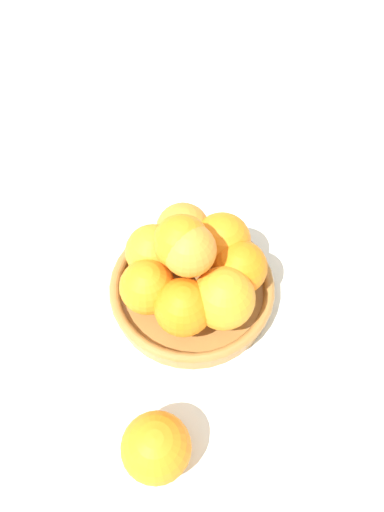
{
  "coord_description": "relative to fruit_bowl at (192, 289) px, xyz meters",
  "views": [
    {
      "loc": [
        -0.25,
        0.25,
        0.63
      ],
      "look_at": [
        0.0,
        0.0,
        0.1
      ],
      "focal_mm": 35.0,
      "sensor_mm": 36.0,
      "label": 1
    }
  ],
  "objects": [
    {
      "name": "ground_plane",
      "position": [
        0.0,
        0.0,
        -0.02
      ],
      "size": [
        4.0,
        4.0,
        0.0
      ],
      "primitive_type": "plane",
      "color": "silver"
    },
    {
      "name": "fruit_bowl",
      "position": [
        0.0,
        0.0,
        0.0
      ],
      "size": [
        0.23,
        0.23,
        0.04
      ],
      "color": "#A57238",
      "rests_on": "ground_plane"
    },
    {
      "name": "orange_pile",
      "position": [
        -0.0,
        -0.0,
        0.07
      ],
      "size": [
        0.2,
        0.2,
        0.13
      ],
      "color": "orange",
      "rests_on": "fruit_bowl"
    },
    {
      "name": "stray_orange",
      "position": [
        -0.12,
        0.19,
        0.02
      ],
      "size": [
        0.08,
        0.08,
        0.08
      ],
      "primitive_type": "sphere",
      "color": "orange",
      "rests_on": "ground_plane"
    }
  ]
}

